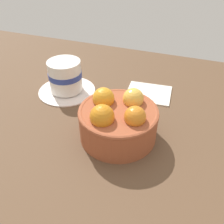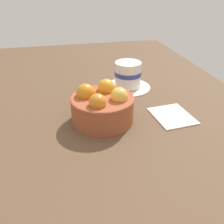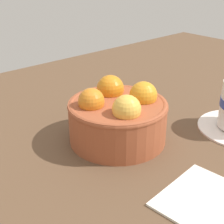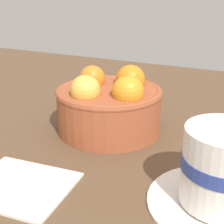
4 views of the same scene
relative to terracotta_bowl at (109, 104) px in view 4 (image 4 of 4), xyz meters
The scene contains 4 objects.
ground_plane 6.36cm from the terracotta_bowl, 17.16° to the left, with size 148.66×86.49×4.56cm, color brown.
terracotta_bowl is the anchor object (origin of this frame).
coffee_cup 20.99cm from the terracotta_bowl, 147.29° to the left, with size 14.27×14.27×8.20cm.
folded_napkin 18.02cm from the terracotta_bowl, 83.07° to the left, with size 10.85×9.12×0.60cm, color white.
Camera 4 is at (-20.06, 40.53, 20.63)cm, focal length 53.53 mm.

